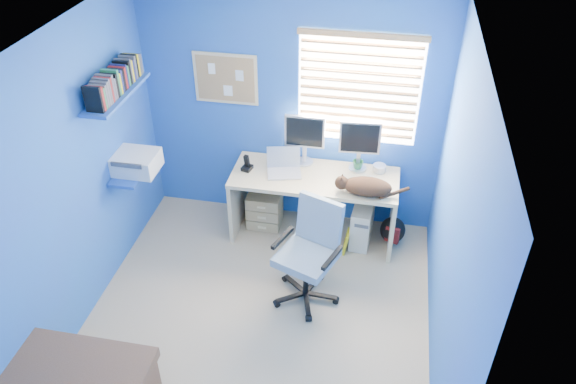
% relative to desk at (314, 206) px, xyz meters
% --- Properties ---
extents(floor, '(3.00, 3.20, 0.00)m').
position_rel_desk_xyz_m(floor, '(-0.30, -1.26, -0.37)').
color(floor, tan).
rests_on(floor, ground).
extents(ceiling, '(3.00, 3.20, 0.00)m').
position_rel_desk_xyz_m(ceiling, '(-0.30, -1.26, 2.13)').
color(ceiling, white).
rests_on(ceiling, wall_back).
extents(wall_back, '(3.00, 0.01, 2.50)m').
position_rel_desk_xyz_m(wall_back, '(-0.30, 0.34, 0.88)').
color(wall_back, blue).
rests_on(wall_back, ground).
extents(wall_front, '(3.00, 0.01, 2.50)m').
position_rel_desk_xyz_m(wall_front, '(-0.30, -2.86, 0.88)').
color(wall_front, blue).
rests_on(wall_front, ground).
extents(wall_left, '(0.01, 3.20, 2.50)m').
position_rel_desk_xyz_m(wall_left, '(-1.80, -1.26, 0.88)').
color(wall_left, blue).
rests_on(wall_left, ground).
extents(wall_right, '(0.01, 3.20, 2.50)m').
position_rel_desk_xyz_m(wall_right, '(1.20, -1.26, 0.88)').
color(wall_right, blue).
rests_on(wall_right, ground).
extents(desk, '(1.65, 0.65, 0.74)m').
position_rel_desk_xyz_m(desk, '(0.00, 0.00, 0.00)').
color(desk, '#D5BE7B').
rests_on(desk, floor).
extents(laptop, '(0.38, 0.33, 0.22)m').
position_rel_desk_xyz_m(laptop, '(-0.31, -0.01, 0.48)').
color(laptop, silver).
rests_on(laptop, desk).
extents(monitor_left, '(0.40, 0.12, 0.54)m').
position_rel_desk_xyz_m(monitor_left, '(-0.14, 0.23, 0.64)').
color(monitor_left, silver).
rests_on(monitor_left, desk).
extents(monitor_right, '(0.41, 0.15, 0.54)m').
position_rel_desk_xyz_m(monitor_right, '(0.40, 0.21, 0.64)').
color(monitor_right, silver).
rests_on(monitor_right, desk).
extents(phone, '(0.11, 0.13, 0.17)m').
position_rel_desk_xyz_m(phone, '(-0.69, -0.01, 0.45)').
color(phone, black).
rests_on(phone, desk).
extents(mug, '(0.10, 0.09, 0.10)m').
position_rel_desk_xyz_m(mug, '(0.40, 0.20, 0.42)').
color(mug, '#287544').
rests_on(mug, desk).
extents(cd_spindle, '(0.13, 0.13, 0.07)m').
position_rel_desk_xyz_m(cd_spindle, '(0.62, 0.21, 0.41)').
color(cd_spindle, silver).
rests_on(cd_spindle, desk).
extents(cat, '(0.46, 0.24, 0.16)m').
position_rel_desk_xyz_m(cat, '(0.53, -0.20, 0.45)').
color(cat, black).
rests_on(cat, desk).
extents(tower_pc, '(0.22, 0.45, 0.45)m').
position_rel_desk_xyz_m(tower_pc, '(0.51, -0.00, -0.14)').
color(tower_pc, beige).
rests_on(tower_pc, floor).
extents(drawer_boxes, '(0.35, 0.28, 0.41)m').
position_rel_desk_xyz_m(drawer_boxes, '(-0.53, 0.06, -0.17)').
color(drawer_boxes, tan).
rests_on(drawer_boxes, floor).
extents(yellow_book, '(0.03, 0.17, 0.24)m').
position_rel_desk_xyz_m(yellow_book, '(0.37, -0.20, -0.25)').
color(yellow_book, yellow).
rests_on(yellow_book, floor).
extents(backpack, '(0.31, 0.27, 0.30)m').
position_rel_desk_xyz_m(backpack, '(0.82, 0.03, -0.22)').
color(backpack, black).
rests_on(backpack, floor).
extents(office_chair, '(0.74, 0.74, 0.98)m').
position_rel_desk_xyz_m(office_chair, '(0.09, -0.87, -0.00)').
color(office_chair, black).
rests_on(office_chair, floor).
extents(window_blinds, '(1.15, 0.05, 1.10)m').
position_rel_desk_xyz_m(window_blinds, '(0.35, 0.31, 1.18)').
color(window_blinds, white).
rests_on(window_blinds, ground).
extents(corkboard, '(0.64, 0.02, 0.52)m').
position_rel_desk_xyz_m(corkboard, '(-0.95, 0.33, 1.18)').
color(corkboard, '#D5BE7B').
rests_on(corkboard, ground).
extents(wall_shelves, '(0.42, 0.90, 1.05)m').
position_rel_desk_xyz_m(wall_shelves, '(-1.66, -0.51, 1.06)').
color(wall_shelves, '#224FAF').
rests_on(wall_shelves, ground).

